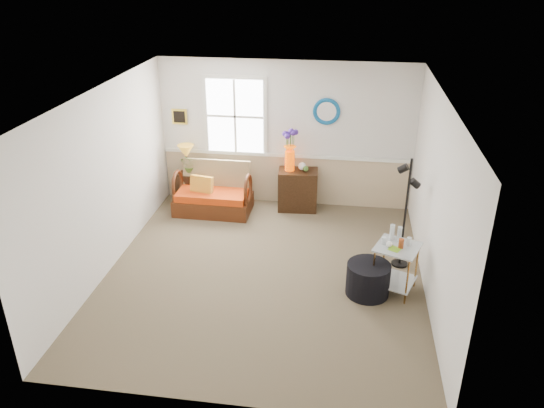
# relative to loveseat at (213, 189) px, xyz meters

# --- Properties ---
(floor) EXTENTS (4.50, 5.00, 0.01)m
(floor) POSITION_rel_loveseat_xyz_m (1.21, -1.88, -0.43)
(floor) COLOR #77674D
(floor) RESTS_ON ground
(ceiling) EXTENTS (4.50, 5.00, 0.01)m
(ceiling) POSITION_rel_loveseat_xyz_m (1.21, -1.88, 2.17)
(ceiling) COLOR white
(ceiling) RESTS_ON walls
(walls) EXTENTS (4.51, 5.01, 2.60)m
(walls) POSITION_rel_loveseat_xyz_m (1.21, -1.88, 0.87)
(walls) COLOR silver
(walls) RESTS_ON floor
(wainscot) EXTENTS (4.46, 0.02, 0.90)m
(wainscot) POSITION_rel_loveseat_xyz_m (1.21, 0.60, 0.02)
(wainscot) COLOR tan
(wainscot) RESTS_ON walls
(chair_rail) EXTENTS (4.46, 0.04, 0.06)m
(chair_rail) POSITION_rel_loveseat_xyz_m (1.21, 0.59, 0.49)
(chair_rail) COLOR white
(chair_rail) RESTS_ON walls
(window) EXTENTS (1.14, 0.06, 1.44)m
(window) POSITION_rel_loveseat_xyz_m (0.31, 0.59, 1.17)
(window) COLOR white
(window) RESTS_ON walls
(picture) EXTENTS (0.28, 0.03, 0.28)m
(picture) POSITION_rel_loveseat_xyz_m (-0.71, 0.60, 1.12)
(picture) COLOR gold
(picture) RESTS_ON walls
(mirror) EXTENTS (0.47, 0.07, 0.47)m
(mirror) POSITION_rel_loveseat_xyz_m (1.91, 0.60, 1.32)
(mirror) COLOR #187EBA
(mirror) RESTS_ON walls
(loveseat) EXTENTS (1.34, 0.77, 0.87)m
(loveseat) POSITION_rel_loveseat_xyz_m (0.00, 0.00, 0.00)
(loveseat) COLOR #622913
(loveseat) RESTS_ON floor
(throw_pillow) EXTENTS (0.42, 0.18, 0.40)m
(throw_pillow) POSITION_rel_loveseat_xyz_m (-0.18, -0.06, 0.05)
(throw_pillow) COLOR #DC6900
(throw_pillow) RESTS_ON loveseat
(lamp_stand) EXTENTS (0.39, 0.39, 0.55)m
(lamp_stand) POSITION_rel_loveseat_xyz_m (-0.60, 0.38, -0.16)
(lamp_stand) COLOR #351E11
(lamp_stand) RESTS_ON floor
(table_lamp) EXTENTS (0.36, 0.36, 0.54)m
(table_lamp) POSITION_rel_loveseat_xyz_m (-0.57, 0.40, 0.39)
(table_lamp) COLOR gold
(table_lamp) RESTS_ON lamp_stand
(potted_plant) EXTENTS (0.47, 0.48, 0.29)m
(potted_plant) POSITION_rel_loveseat_xyz_m (-0.48, 0.33, 0.26)
(potted_plant) COLOR #3F6625
(potted_plant) RESTS_ON lamp_stand
(cabinet) EXTENTS (0.72, 0.49, 0.74)m
(cabinet) POSITION_rel_loveseat_xyz_m (1.47, 0.34, -0.07)
(cabinet) COLOR #351E11
(cabinet) RESTS_ON floor
(flower_vase) EXTENTS (0.27, 0.27, 0.74)m
(flower_vase) POSITION_rel_loveseat_xyz_m (1.32, 0.34, 0.67)
(flower_vase) COLOR #E94600
(flower_vase) RESTS_ON cabinet
(side_table) EXTENTS (0.70, 0.70, 0.69)m
(side_table) POSITION_rel_loveseat_xyz_m (3.04, -2.05, -0.09)
(side_table) COLOR #A67232
(side_table) RESTS_ON floor
(tabletop_items) EXTENTS (0.50, 0.50, 0.22)m
(tabletop_items) POSITION_rel_loveseat_xyz_m (3.01, -2.00, 0.36)
(tabletop_items) COLOR silver
(tabletop_items) RESTS_ON side_table
(floor_lamp) EXTENTS (0.29, 0.29, 1.68)m
(floor_lamp) POSITION_rel_loveseat_xyz_m (3.17, -1.36, 0.40)
(floor_lamp) COLOR black
(floor_lamp) RESTS_ON floor
(ottoman) EXTENTS (0.70, 0.70, 0.45)m
(ottoman) POSITION_rel_loveseat_xyz_m (2.68, -2.18, -0.21)
(ottoman) COLOR black
(ottoman) RESTS_ON floor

